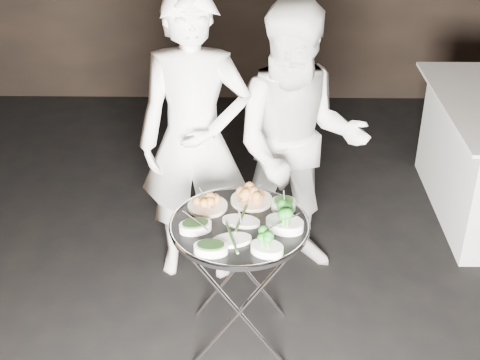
{
  "coord_description": "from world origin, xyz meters",
  "views": [
    {
      "loc": [
        0.1,
        -2.68,
        2.67
      ],
      "look_at": [
        0.06,
        0.25,
        0.95
      ],
      "focal_mm": 50.0,
      "sensor_mm": 36.0,
      "label": 1
    }
  ],
  "objects_px": {
    "tray_stand": "(240,279)",
    "serving_tray": "(240,226)",
    "waiter_left": "(195,142)",
    "waiter_right": "(298,145)"
  },
  "relations": [
    {
      "from": "serving_tray",
      "to": "waiter_right",
      "type": "relative_size",
      "value": 0.42
    },
    {
      "from": "tray_stand",
      "to": "waiter_right",
      "type": "relative_size",
      "value": 0.45
    },
    {
      "from": "tray_stand",
      "to": "serving_tray",
      "type": "relative_size",
      "value": 1.08
    },
    {
      "from": "tray_stand",
      "to": "serving_tray",
      "type": "xyz_separation_m",
      "value": [
        0.0,
        0.0,
        0.34
      ]
    },
    {
      "from": "serving_tray",
      "to": "waiter_left",
      "type": "height_order",
      "value": "waiter_left"
    },
    {
      "from": "tray_stand",
      "to": "waiter_left",
      "type": "relative_size",
      "value": 0.43
    },
    {
      "from": "serving_tray",
      "to": "waiter_left",
      "type": "relative_size",
      "value": 0.4
    },
    {
      "from": "waiter_left",
      "to": "serving_tray",
      "type": "bearing_deg",
      "value": -67.15
    },
    {
      "from": "waiter_right",
      "to": "tray_stand",
      "type": "bearing_deg",
      "value": -114.57
    },
    {
      "from": "waiter_left",
      "to": "waiter_right",
      "type": "height_order",
      "value": "waiter_left"
    }
  ]
}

